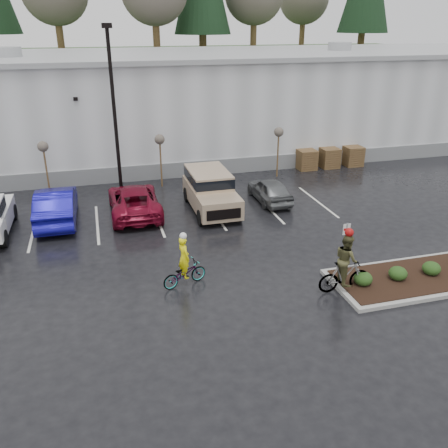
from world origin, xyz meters
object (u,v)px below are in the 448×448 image
object	(u,v)px
pallet_stack_a	(306,160)
pallet_stack_c	(353,156)
sapling_east	(279,135)
cyclist_hivis	(184,269)
pallet_stack_b	(329,158)
car_grey	(270,190)
fire_lane_sign	(345,242)
lamppost	(113,95)
sapling_mid	(160,142)
sapling_west	(43,150)
cyclist_olive	(345,269)
car_blue	(56,205)
suv_tan	(211,192)
car_red	(134,200)

from	to	relation	value
pallet_stack_a	pallet_stack_c	size ratio (longest dim) A/B	1.00
sapling_east	cyclist_hivis	size ratio (longest dim) A/B	1.46
pallet_stack_b	car_grey	xyz separation A→B (m)	(-6.29, -5.21, -0.01)
fire_lane_sign	pallet_stack_a	bearing A→B (deg)	71.19
pallet_stack_c	cyclist_hivis	world-z (taller)	cyclist_hivis
sapling_east	cyclist_hivis	xyz separation A→B (m)	(-8.42, -11.96, -2.05)
lamppost	pallet_stack_c	distance (m)	16.89
sapling_mid	pallet_stack_a	world-z (taller)	sapling_mid
car_grey	sapling_west	bearing A→B (deg)	-20.20
sapling_west	cyclist_hivis	xyz separation A→B (m)	(5.58, -11.96, -2.05)
cyclist_hivis	cyclist_olive	size ratio (longest dim) A/B	0.86
lamppost	car_blue	world-z (taller)	lamppost
pallet_stack_a	cyclist_olive	xyz separation A→B (m)	(-5.28, -14.95, 0.24)
pallet_stack_b	pallet_stack_c	world-z (taller)	same
sapling_east	pallet_stack_a	world-z (taller)	sapling_east
suv_tan	cyclist_olive	bearing A→B (deg)	-73.22
pallet_stack_b	cyclist_olive	distance (m)	16.50
pallet_stack_c	cyclist_olive	xyz separation A→B (m)	(-8.78, -14.95, 0.24)
pallet_stack_c	cyclist_olive	world-z (taller)	cyclist_olive
suv_tan	car_grey	distance (m)	3.53
suv_tan	cyclist_olive	distance (m)	9.65
sapling_mid	sapling_east	world-z (taller)	same
fire_lane_sign	car_red	xyz separation A→B (m)	(-7.34, 8.69, -0.66)
pallet_stack_b	cyclist_hivis	size ratio (longest dim) A/B	0.62
pallet_stack_c	cyclist_olive	bearing A→B (deg)	-120.42
cyclist_hivis	fire_lane_sign	bearing A→B (deg)	-115.71
suv_tan	lamppost	bearing A→B (deg)	140.08
pallet_stack_a	cyclist_olive	distance (m)	15.86
cyclist_olive	car_blue	bearing A→B (deg)	48.00
suv_tan	car_red	bearing A→B (deg)	171.36
sapling_west	cyclist_olive	size ratio (longest dim) A/B	1.26
car_grey	cyclist_olive	world-z (taller)	cyclist_olive
suv_tan	car_blue	bearing A→B (deg)	175.31
lamppost	car_grey	distance (m)	9.91
lamppost	cyclist_olive	world-z (taller)	lamppost
sapling_west	pallet_stack_b	world-z (taller)	sapling_west
sapling_west	sapling_mid	world-z (taller)	same
pallet_stack_b	fire_lane_sign	size ratio (longest dim) A/B	0.61
pallet_stack_a	pallet_stack_b	size ratio (longest dim) A/B	1.00
sapling_west	car_blue	size ratio (longest dim) A/B	0.61
car_blue	cyclist_hivis	bearing A→B (deg)	122.73
car_blue	sapling_mid	bearing A→B (deg)	-144.65
fire_lane_sign	sapling_west	bearing A→B (deg)	132.67
sapling_west	pallet_stack_b	xyz separation A→B (m)	(18.20, 1.00, -2.05)
sapling_mid	sapling_east	bearing A→B (deg)	0.00
car_blue	fire_lane_sign	bearing A→B (deg)	142.61
sapling_west	pallet_stack_c	bearing A→B (deg)	2.86
car_blue	cyclist_hivis	world-z (taller)	cyclist_hivis
suv_tan	cyclist_olive	size ratio (longest dim) A/B	2.00
pallet_stack_b	cyclist_hivis	xyz separation A→B (m)	(-12.62, -12.96, 0.01)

